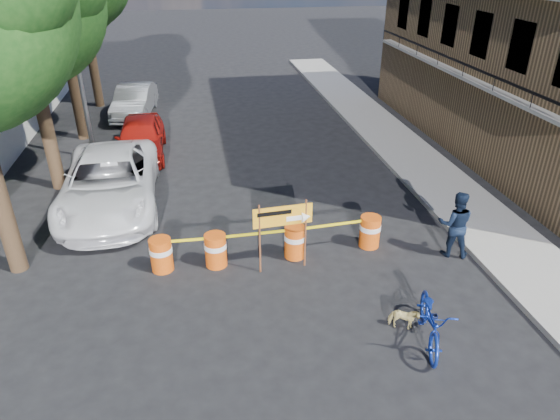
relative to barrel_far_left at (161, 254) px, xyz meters
name	(u,v)px	position (x,y,z in m)	size (l,w,h in m)	color
ground	(292,287)	(3.14, -1.32, -0.47)	(120.00, 120.00, 0.00)	black
sidewalk_east	(425,170)	(9.34, 4.68, -0.40)	(2.40, 40.00, 0.15)	gray
tree_mid_a	(19,0)	(-3.60, 5.69, 5.53)	(5.25, 5.00, 8.68)	#332316
streetlamp	(75,42)	(-2.80, 8.18, 3.90)	(1.25, 0.18, 8.00)	gray
barrel_far_left	(161,254)	(0.00, 0.00, 0.00)	(0.58, 0.58, 0.90)	#CF4A0C
barrel_mid_left	(216,250)	(1.38, -0.03, 0.00)	(0.58, 0.58, 0.90)	#CF4A0C
barrel_mid_right	(295,241)	(3.47, 0.02, 0.00)	(0.58, 0.58, 0.90)	#CF4A0C
barrel_far_right	(370,231)	(5.61, 0.17, 0.00)	(0.58, 0.58, 0.90)	#CF4A0C
detour_sign	(291,220)	(3.25, -0.50, 0.94)	(1.50, 0.30, 1.93)	#592D19
pedestrian	(455,224)	(7.64, -0.61, 0.45)	(0.90, 0.70, 1.85)	black
bicycle	(434,301)	(5.60, -3.64, 0.57)	(0.72, 1.09, 2.08)	#1431A9
dog	(404,319)	(5.21, -3.22, -0.20)	(0.30, 0.65, 0.55)	#DAC87D
suv_white	(110,182)	(-1.66, 3.85, 0.38)	(2.84, 6.16, 1.71)	white
sedan_red	(141,137)	(-1.02, 8.18, 0.29)	(1.79, 4.46, 1.52)	#9A120C
sedan_silver	(135,101)	(-1.66, 13.61, 0.27)	(1.56, 4.47, 1.47)	#9FA0A5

